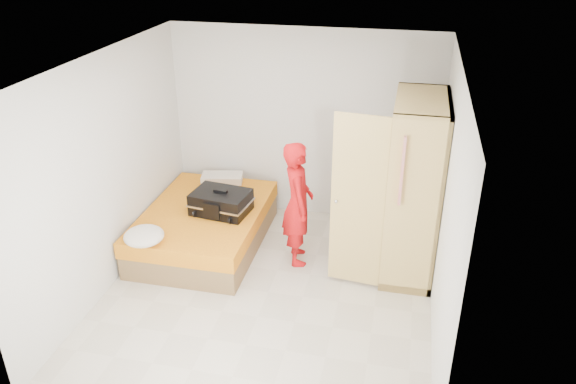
% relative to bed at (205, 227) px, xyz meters
% --- Properties ---
extents(room, '(4.00, 4.02, 2.60)m').
position_rel_bed_xyz_m(room, '(1.05, -0.85, 1.05)').
color(room, beige).
rests_on(room, ground).
extents(bed, '(1.42, 2.02, 0.50)m').
position_rel_bed_xyz_m(bed, '(0.00, 0.00, 0.00)').
color(bed, brown).
rests_on(bed, ground).
extents(wardrobe, '(1.17, 1.20, 2.10)m').
position_rel_bed_xyz_m(wardrobe, '(2.50, 0.02, 0.75)').
color(wardrobe, '#DFB96C').
rests_on(wardrobe, ground).
extents(person, '(0.52, 0.65, 1.55)m').
position_rel_bed_xyz_m(person, '(1.23, -0.09, 0.52)').
color(person, red).
rests_on(person, ground).
extents(suitcase, '(0.76, 0.61, 0.30)m').
position_rel_bed_xyz_m(suitcase, '(0.24, -0.01, 0.38)').
color(suitcase, black).
rests_on(suitcase, bed).
extents(round_cushion, '(0.45, 0.45, 0.17)m').
position_rel_bed_xyz_m(round_cushion, '(-0.38, -0.90, 0.33)').
color(round_cushion, white).
rests_on(round_cushion, bed).
extents(pillow, '(0.61, 0.39, 0.10)m').
position_rel_bed_xyz_m(pillow, '(-0.04, 0.85, 0.30)').
color(pillow, white).
rests_on(pillow, bed).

